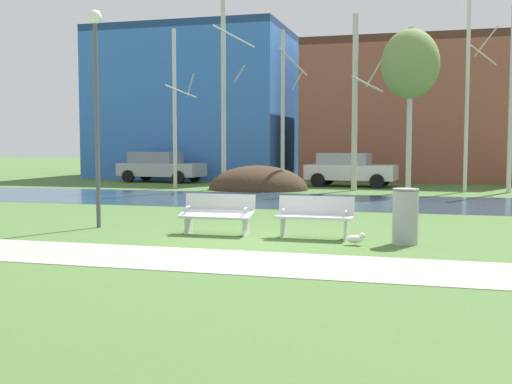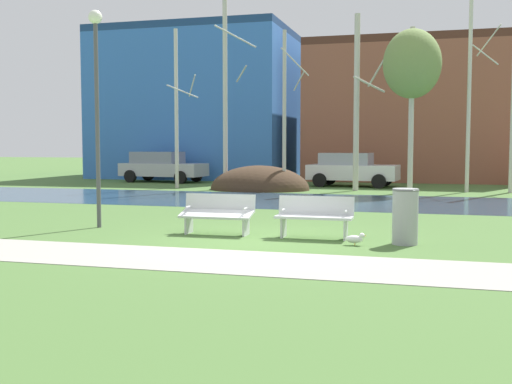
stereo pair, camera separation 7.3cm
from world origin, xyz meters
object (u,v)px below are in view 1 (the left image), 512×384
(seagull, at_px, (356,239))
(parked_van_nearest_silver, at_px, (160,166))
(trash_bin, at_px, (405,215))
(parked_sedan_second_white, at_px, (349,169))
(bench_left, at_px, (217,213))
(bench_right, at_px, (315,216))
(streetlamp, at_px, (96,82))

(seagull, relative_size, parked_van_nearest_silver, 0.09)
(trash_bin, xyz_separation_m, parked_sedan_second_white, (-3.10, 16.61, 0.25))
(bench_left, xyz_separation_m, seagull, (3.07, -0.71, -0.34))
(bench_right, xyz_separation_m, trash_bin, (1.85, -0.32, 0.10))
(seagull, distance_m, parked_sedan_second_white, 17.16)
(bench_left, height_order, streetlamp, streetlamp)
(seagull, bearing_deg, bench_left, 167.00)
(seagull, height_order, parked_van_nearest_silver, parked_van_nearest_silver)
(bench_right, relative_size, trash_bin, 1.46)
(trash_bin, height_order, seagull, trash_bin)
(seagull, distance_m, streetlamp, 7.03)
(parked_van_nearest_silver, bearing_deg, bench_right, -56.86)
(trash_bin, relative_size, streetlamp, 0.22)
(trash_bin, bearing_deg, parked_van_nearest_silver, 126.78)
(bench_right, height_order, streetlamp, streetlamp)
(seagull, distance_m, parked_van_nearest_silver, 21.48)
(streetlamp, bearing_deg, bench_right, -3.42)
(parked_van_nearest_silver, bearing_deg, trash_bin, -53.22)
(seagull, xyz_separation_m, streetlamp, (-6.14, 1.02, 3.27))
(seagull, bearing_deg, trash_bin, 23.14)
(trash_bin, xyz_separation_m, streetlamp, (-7.06, 0.63, 2.83))
(parked_van_nearest_silver, height_order, parked_sedan_second_white, parked_van_nearest_silver)
(bench_left, distance_m, parked_sedan_second_white, 16.33)
(bench_left, bearing_deg, parked_sedan_second_white, 86.88)
(seagull, height_order, parked_sedan_second_white, parked_sedan_second_white)
(bench_left, bearing_deg, seagull, -13.00)
(bench_right, bearing_deg, seagull, -37.30)
(trash_bin, relative_size, parked_sedan_second_white, 0.26)
(parked_van_nearest_silver, bearing_deg, bench_left, -62.20)
(bench_right, relative_size, parked_van_nearest_silver, 0.35)
(parked_sedan_second_white, bearing_deg, bench_left, -93.12)
(bench_right, distance_m, parked_van_nearest_silver, 20.37)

